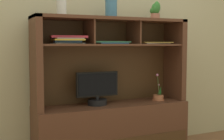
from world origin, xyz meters
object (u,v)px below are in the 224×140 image
(magazine_stack_left, at_px, (68,40))
(magazine_stack_centre, at_px, (111,43))
(potted_succulent, at_px, (156,11))
(tv_monitor, at_px, (97,91))
(ceramic_vase, at_px, (62,7))
(accent_vase, at_px, (111,7))
(media_console, at_px, (112,115))
(potted_orchid, at_px, (158,97))
(magazine_stack_right, at_px, (155,43))

(magazine_stack_left, relative_size, magazine_stack_centre, 0.89)
(magazine_stack_left, xyz_separation_m, magazine_stack_centre, (0.46, 0.05, -0.03))
(potted_succulent, bearing_deg, magazine_stack_left, -176.38)
(tv_monitor, bearing_deg, magazine_stack_centre, 2.37)
(magazine_stack_centre, distance_m, ceramic_vase, 0.60)
(magazine_stack_left, relative_size, accent_vase, 1.66)
(media_console, bearing_deg, potted_orchid, -4.21)
(accent_vase, bearing_deg, potted_succulent, -1.16)
(magazine_stack_left, distance_m, ceramic_vase, 0.31)
(magazine_stack_centre, xyz_separation_m, accent_vase, (0.01, 0.02, 0.35))
(tv_monitor, distance_m, potted_succulent, 1.07)
(magazine_stack_left, xyz_separation_m, accent_vase, (0.48, 0.07, 0.33))
(magazine_stack_left, distance_m, potted_succulent, 1.05)
(potted_orchid, distance_m, ceramic_vase, 1.40)
(ceramic_vase, xyz_separation_m, accent_vase, (0.52, 0.02, 0.03))
(tv_monitor, bearing_deg, media_console, 4.31)
(media_console, distance_m, tv_monitor, 0.31)
(magazine_stack_left, height_order, magazine_stack_centre, magazine_stack_left)
(potted_succulent, bearing_deg, potted_orchid, -65.53)
(magazine_stack_centre, relative_size, ceramic_vase, 2.46)
(potted_orchid, height_order, magazine_stack_right, magazine_stack_right)
(magazine_stack_left, relative_size, potted_succulent, 1.82)
(magazine_stack_right, xyz_separation_m, accent_vase, (-0.49, 0.05, 0.36))
(potted_succulent, bearing_deg, magazine_stack_right, -126.32)
(potted_orchid, xyz_separation_m, magazine_stack_centre, (-0.55, 0.03, 0.59))
(tv_monitor, relative_size, accent_vase, 2.06)
(magazine_stack_centre, bearing_deg, ceramic_vase, 179.54)
(tv_monitor, bearing_deg, accent_vase, 9.20)
(potted_orchid, relative_size, magazine_stack_left, 0.82)
(potted_orchid, xyz_separation_m, potted_succulent, (-0.02, 0.04, 0.94))
(tv_monitor, bearing_deg, potted_orchid, -2.23)
(tv_monitor, height_order, ceramic_vase, ceramic_vase)
(tv_monitor, xyz_separation_m, magazine_stack_right, (0.65, -0.03, 0.48))
(tv_monitor, bearing_deg, magazine_stack_right, -2.33)
(potted_orchid, height_order, ceramic_vase, ceramic_vase)
(accent_vase, bearing_deg, media_console, -90.00)
(magazine_stack_left, height_order, accent_vase, accent_vase)
(tv_monitor, height_order, potted_orchid, tv_monitor)
(potted_succulent, bearing_deg, tv_monitor, -178.67)
(potted_orchid, bearing_deg, accent_vase, 174.31)
(magazine_stack_centre, bearing_deg, potted_succulent, 1.03)
(tv_monitor, distance_m, magazine_stack_centre, 0.51)
(magazine_stack_centre, relative_size, magazine_stack_right, 1.13)
(magazine_stack_centre, xyz_separation_m, magazine_stack_right, (0.50, -0.03, -0.00))
(media_console, xyz_separation_m, potted_succulent, (0.52, 0.00, 1.09))
(potted_orchid, height_order, magazine_stack_left, magazine_stack_left)
(tv_monitor, distance_m, accent_vase, 0.85)
(ceramic_vase, bearing_deg, magazine_stack_left, -53.91)
(magazine_stack_left, height_order, ceramic_vase, ceramic_vase)
(potted_orchid, relative_size, accent_vase, 1.37)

